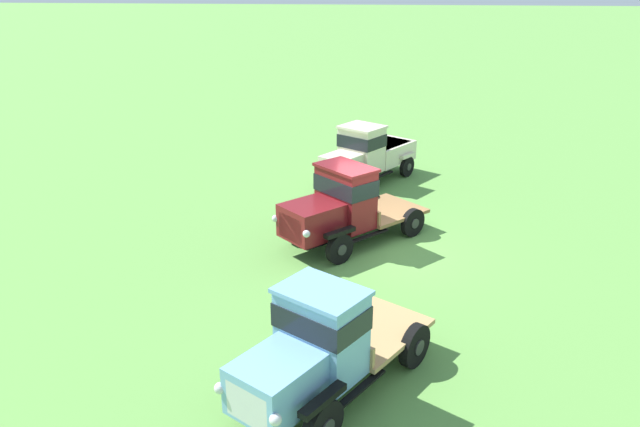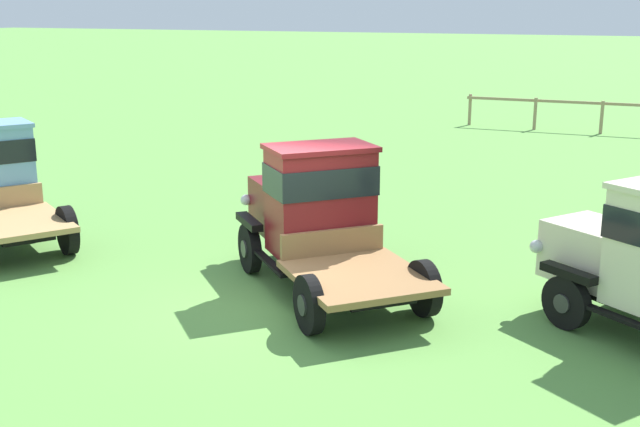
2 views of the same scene
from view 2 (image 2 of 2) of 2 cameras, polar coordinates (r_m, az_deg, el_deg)
name	(u,v)px [view 2 (image 2 of 2)]	position (r m, az deg, el deg)	size (l,w,h in m)	color
ground_plane	(277,300)	(12.58, -3.10, -6.19)	(240.00, 240.00, 0.00)	#5B9342
vintage_truck_second_in_line	(316,213)	(13.11, -0.27, 0.05)	(4.44, 4.45, 2.31)	black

